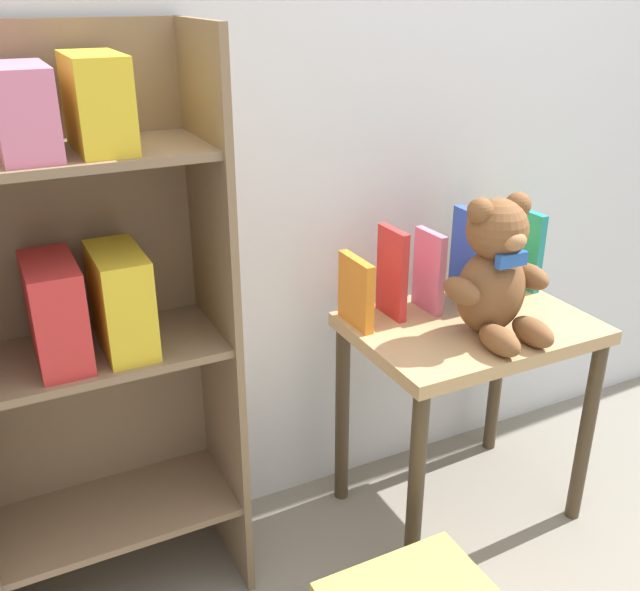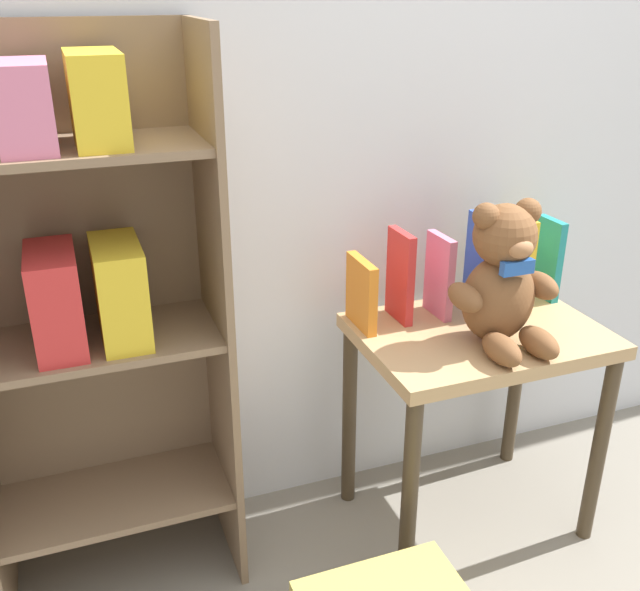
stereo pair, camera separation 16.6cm
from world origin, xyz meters
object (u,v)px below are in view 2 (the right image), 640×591
teddy_bear (503,281)px  book_standing_teal (548,259)px  book_standing_pink (441,276)px  book_standing_red (400,276)px  book_standing_blue (480,264)px  display_table (476,363)px  book_standing_yellow (514,260)px  book_standing_orange (361,293)px  bookshelf_side (89,298)px

teddy_bear → book_standing_teal: bearing=34.6°
book_standing_pink → book_standing_red: bearing=171.5°
book_standing_pink → book_standing_blue: (0.11, -0.01, 0.02)m
display_table → book_standing_yellow: bearing=35.3°
book_standing_orange → book_standing_red: size_ratio=0.76×
teddy_bear → book_standing_pink: bearing=106.8°
bookshelf_side → book_standing_pink: (0.87, -0.03, -0.06)m
book_standing_red → book_standing_pink: size_ratio=1.09×
book_standing_teal → teddy_bear: bearing=-147.1°
bookshelf_side → book_standing_yellow: (1.09, -0.03, -0.04)m
book_standing_red → book_standing_teal: (0.44, -0.01, -0.01)m
display_table → book_standing_blue: book_standing_blue is taller
bookshelf_side → book_standing_teal: bookshelf_side is taller
book_standing_pink → book_standing_teal: (0.33, -0.00, 0.00)m
book_standing_red → teddy_bear: bearing=-51.8°
bookshelf_side → book_standing_orange: (0.65, -0.02, -0.08)m
book_standing_yellow → display_table: bearing=-144.4°
display_table → book_standing_yellow: book_standing_yellow is taller
book_standing_pink → book_standing_teal: book_standing_teal is taller
book_standing_pink → book_standing_blue: book_standing_blue is taller
book_standing_orange → book_standing_red: bearing=3.4°
display_table → bookshelf_side: bearing=170.9°
book_standing_blue → book_standing_yellow: (0.11, 0.01, -0.01)m
bookshelf_side → display_table: bookshelf_side is taller
book_standing_orange → book_standing_teal: book_standing_teal is taller
display_table → book_standing_pink: (-0.06, 0.12, 0.21)m
teddy_bear → bookshelf_side: bearing=166.7°
book_standing_orange → book_standing_pink: (0.22, -0.00, 0.02)m
display_table → book_standing_yellow: 0.30m
book_standing_orange → book_standing_blue: size_ratio=0.69×
book_standing_blue → book_standing_yellow: 0.11m
bookshelf_side → teddy_bear: bookshelf_side is taller
book_standing_orange → book_standing_yellow: book_standing_yellow is taller
bookshelf_side → book_standing_blue: 0.98m
bookshelf_side → display_table: 0.97m
book_standing_pink → book_standing_blue: 0.11m
bookshelf_side → book_standing_teal: bearing=-1.4°
book_standing_red → book_standing_blue: 0.22m
bookshelf_side → book_standing_red: bookshelf_side is taller
book_standing_red → book_standing_pink: bearing=-7.8°
teddy_bear → book_standing_red: (-0.17, 0.20, -0.04)m
book_standing_teal → book_standing_red: bearing=176.6°
book_standing_red → book_standing_yellow: 0.33m
bookshelf_side → book_standing_red: (0.76, -0.02, -0.05)m
book_standing_yellow → book_standing_blue: bearing=-176.5°
bookshelf_side → book_standing_orange: bookshelf_side is taller
display_table → book_standing_teal: size_ratio=2.71×
book_standing_orange → book_standing_teal: size_ratio=0.80×
display_table → book_standing_yellow: (0.17, 0.12, 0.22)m
teddy_bear → book_standing_yellow: teddy_bear is taller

